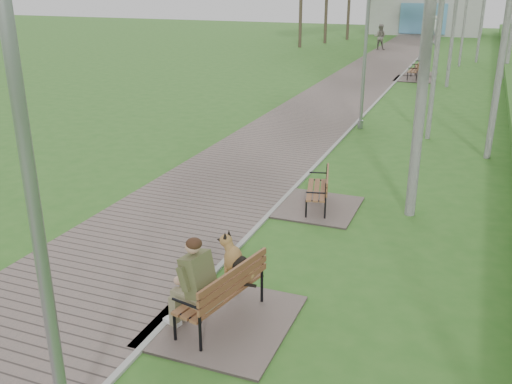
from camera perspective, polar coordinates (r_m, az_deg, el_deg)
ground at (r=8.60m, az=-10.19°, el=-14.09°), size 120.00×120.00×0.00m
walkway at (r=28.42m, az=9.76°, el=10.52°), size 3.50×67.00×0.04m
kerb at (r=28.13m, az=13.30°, el=10.17°), size 0.10×67.00×0.05m
building_north at (r=57.23m, az=16.69°, el=16.92°), size 10.00×5.20×4.00m
bench_main at (r=8.54m, az=-4.10°, el=-10.16°), size 1.98×2.20×1.73m
bench_second at (r=12.84m, az=6.10°, el=-0.78°), size 1.72×1.91×1.06m
bench_third at (r=32.51m, az=15.99°, el=11.59°), size 1.76×1.96×1.08m
bench_far at (r=30.72m, az=15.50°, el=11.18°), size 1.88×2.09×1.15m
lamp_post_near at (r=5.85m, az=-21.25°, el=-1.89°), size 0.23×0.23×5.89m
lamp_post_second at (r=19.69m, az=10.79°, el=12.59°), size 0.18×0.18×4.77m
lamp_post_third at (r=37.49m, az=16.41°, el=16.25°), size 0.21×0.21×5.41m
lamp_post_far at (r=47.74m, az=17.73°, el=16.50°), size 0.18×0.18×4.73m
pedestrian_near at (r=53.03m, az=17.40°, el=15.48°), size 0.74×0.54×1.90m
pedestrian_far at (r=43.35m, az=12.29°, el=14.91°), size 0.87×0.68×1.79m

